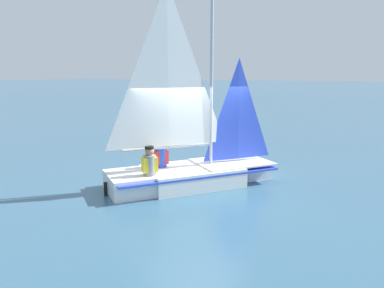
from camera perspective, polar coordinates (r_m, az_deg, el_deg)
The scene contains 4 objects.
ground_plane at distance 9.77m, azimuth 0.00°, elevation -6.18°, with size 260.00×260.00×0.00m, color #38607A.
sailboat_main at distance 9.57m, azimuth -0.34°, elevation -2.44°, with size 4.30×3.84×5.04m.
sailor_helm at distance 9.65m, azimuth -4.78°, elevation -2.54°, with size 0.43×0.42×1.16m.
sailor_crew at distance 8.89m, azimuth -6.46°, elevation -3.74°, with size 0.43×0.42×1.16m.
Camera 1 is at (-8.21, -4.44, 2.85)m, focal length 35.00 mm.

